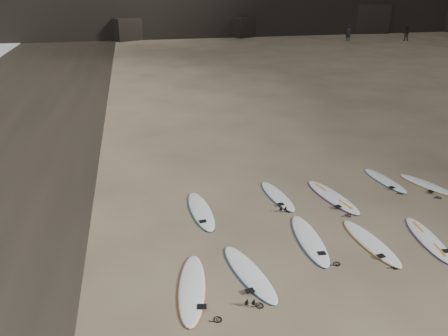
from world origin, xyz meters
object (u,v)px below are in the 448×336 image
at_px(surfboard_7, 333,197).
at_px(person_a, 348,33).
at_px(surfboard_3, 371,242).
at_px(person_b, 406,34).
at_px(surfboard_8, 385,180).
at_px(surfboard_9, 427,185).
at_px(surfboard_4, 428,239).
at_px(surfboard_6, 277,196).
at_px(surfboard_5, 201,211).
at_px(surfboard_2, 310,239).
at_px(surfboard_1, 249,273).
at_px(surfboard_0, 192,288).

height_order(surfboard_7, person_a, person_a).
bearing_deg(surfboard_3, surfboard_7, 80.06).
relative_size(surfboard_7, person_b, 1.75).
bearing_deg(surfboard_8, surfboard_9, -34.77).
relative_size(surfboard_4, surfboard_6, 1.05).
xyz_separation_m(surfboard_7, surfboard_9, (3.82, 0.20, -0.01)).
height_order(surfboard_5, surfboard_7, surfboard_7).
distance_m(surfboard_2, surfboard_4, 3.50).
height_order(surfboard_8, person_a, person_a).
relative_size(surfboard_1, surfboard_5, 0.99).
bearing_deg(person_b, surfboard_1, 87.37).
height_order(surfboard_0, surfboard_2, same).
bearing_deg(surfboard_8, surfboard_5, 177.54).
relative_size(person_a, person_b, 1.13).
xyz_separation_m(surfboard_0, surfboard_9, (9.30, 4.00, -0.01)).
xyz_separation_m(surfboard_9, person_a, (14.32, 35.53, 0.86)).
relative_size(surfboard_1, surfboard_4, 1.07).
relative_size(surfboard_0, surfboard_6, 1.15).
bearing_deg(surfboard_7, surfboard_6, 153.74).
xyz_separation_m(surfboard_3, surfboard_4, (1.74, -0.18, -0.00)).
xyz_separation_m(surfboard_0, person_a, (23.62, 39.53, 0.85)).
distance_m(surfboard_2, surfboard_7, 2.97).
relative_size(surfboard_3, surfboard_7, 0.93).
xyz_separation_m(surfboard_5, person_b, (29.37, 34.50, 0.75)).
bearing_deg(surfboard_6, surfboard_5, -177.90).
height_order(surfboard_3, surfboard_6, surfboard_3).
bearing_deg(surfboard_1, person_a, 47.07).
bearing_deg(person_a, surfboard_7, -62.13).
height_order(surfboard_2, person_a, person_a).
xyz_separation_m(surfboard_0, surfboard_8, (7.97, 4.63, -0.01)).
bearing_deg(surfboard_4, surfboard_0, -167.38).
bearing_deg(surfboard_1, surfboard_0, 176.80).
height_order(surfboard_7, surfboard_8, surfboard_7).
bearing_deg(person_b, surfboard_3, 90.76).
distance_m(surfboard_2, surfboard_6, 2.82).
distance_m(surfboard_8, surfboard_9, 1.47).
relative_size(surfboard_2, surfboard_7, 0.99).
distance_m(surfboard_1, surfboard_2, 2.42).
relative_size(surfboard_5, surfboard_6, 1.13).
height_order(surfboard_1, surfboard_4, surfboard_1).
bearing_deg(surfboard_8, surfboard_7, -170.97).
relative_size(surfboard_2, person_b, 1.74).
distance_m(surfboard_0, surfboard_8, 9.22).
relative_size(surfboard_3, person_b, 1.63).
relative_size(surfboard_1, surfboard_8, 1.17).
xyz_separation_m(surfboard_0, surfboard_6, (3.61, 4.26, -0.01)).
xyz_separation_m(surfboard_0, surfboard_7, (5.48, 3.80, 0.00)).
bearing_deg(surfboard_1, surfboard_6, 49.02).
bearing_deg(surfboard_4, surfboard_8, 83.83).
xyz_separation_m(surfboard_2, surfboard_6, (-0.07, 2.82, -0.01)).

